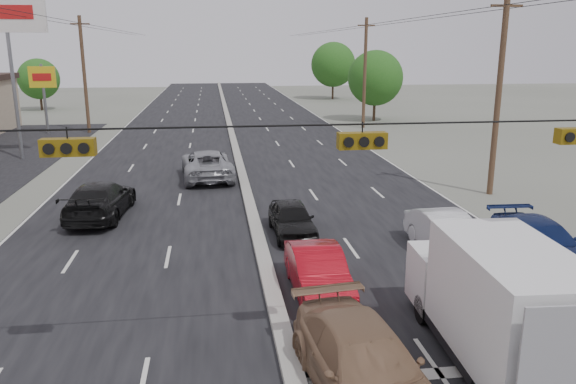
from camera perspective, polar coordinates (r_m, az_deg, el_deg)
The scene contains 20 objects.
ground at distance 13.75m, azimuth 0.39°, elevation -17.93°, with size 200.00×200.00×0.00m, color #606356.
road_surface at distance 42.18m, azimuth -5.37°, elevation 4.36°, with size 20.00×160.00×0.02m, color black.
center_median at distance 42.16m, azimuth -5.38°, elevation 4.49°, with size 0.50×160.00×0.20m, color gray.
utility_pole_left_c at distance 52.67m, azimuth -19.99°, elevation 11.17°, with size 1.60×0.30×10.00m.
utility_pole_right_b at distance 30.12m, azimuth 20.61°, elevation 9.27°, with size 1.60×0.30×10.00m.
utility_pole_right_c at distance 53.45m, azimuth 7.81°, elevation 11.93°, with size 1.60×0.30×10.00m.
traffic_signals at distance 12.04m, azimuth 7.07°, elevation 5.40°, with size 25.00×0.30×0.54m.
pole_sign_billboard at distance 41.56m, azimuth -26.71°, elevation 15.07°, with size 5.00×0.25×11.00m.
pole_sign_far at distance 53.54m, azimuth -23.64°, elevation 10.13°, with size 2.20×0.25×6.00m.
tree_left_far at distance 74.42m, azimuth -24.00°, elevation 10.45°, with size 4.80×4.80×6.12m.
tree_right_mid at distance 58.97m, azimuth 8.87°, elevation 11.37°, with size 5.60×5.60×7.14m.
tree_right_far at distance 83.42m, azimuth 4.62°, elevation 12.78°, with size 6.40×6.40×8.16m.
box_truck at distance 14.14m, azimuth 20.31°, elevation -10.44°, with size 2.51×6.36×3.18m.
tan_sedan at distance 12.62m, azimuth 7.79°, elevation -17.16°, with size 2.19×5.38×1.56m, color #8A674A.
red_sedan at distance 17.30m, azimuth 3.06°, elevation -8.17°, with size 1.51×4.34×1.43m, color #9F0915.
queue_car_a at distance 22.54m, azimuth 0.40°, elevation -2.78°, with size 1.61×3.99×1.36m, color black.
queue_car_b at distance 21.29m, azimuth 15.84°, elevation -4.21°, with size 1.59×4.55×1.50m, color silver.
queue_car_d at distance 21.59m, azimuth 24.24°, elevation -4.73°, with size 2.07×5.09×1.48m, color #0F1D4E.
oncoming_near at distance 26.27m, azimuth -18.55°, elevation -0.77°, with size 2.25×5.54×1.61m, color black.
oncoming_far at distance 32.68m, azimuth -8.24°, elevation 2.78°, with size 2.74×5.95×1.65m, color gray.
Camera 1 is at (-1.65, -11.49, 7.37)m, focal length 35.00 mm.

